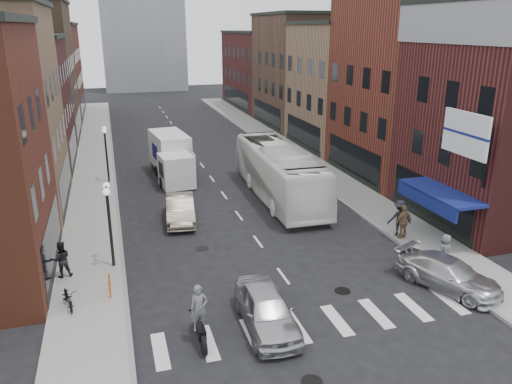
% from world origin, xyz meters
% --- Properties ---
extents(ground, '(160.00, 160.00, 0.00)m').
position_xyz_m(ground, '(0.00, 0.00, 0.00)').
color(ground, black).
rests_on(ground, ground).
extents(sidewalk_left, '(3.00, 74.00, 0.15)m').
position_xyz_m(sidewalk_left, '(-8.50, 22.00, 0.07)').
color(sidewalk_left, gray).
rests_on(sidewalk_left, ground).
extents(sidewalk_right, '(3.00, 74.00, 0.15)m').
position_xyz_m(sidewalk_right, '(8.50, 22.00, 0.07)').
color(sidewalk_right, gray).
rests_on(sidewalk_right, ground).
extents(curb_left, '(0.20, 74.00, 0.16)m').
position_xyz_m(curb_left, '(-7.00, 22.00, 0.00)').
color(curb_left, gray).
rests_on(curb_left, ground).
extents(curb_right, '(0.20, 74.00, 0.16)m').
position_xyz_m(curb_right, '(7.00, 22.00, 0.00)').
color(curb_right, gray).
rests_on(curb_right, ground).
extents(crosswalk_stripes, '(12.00, 2.20, 0.01)m').
position_xyz_m(crosswalk_stripes, '(0.00, -3.00, 0.00)').
color(crosswalk_stripes, silver).
rests_on(crosswalk_stripes, ground).
extents(bldg_left_far_a, '(10.30, 12.20, 13.30)m').
position_xyz_m(bldg_left_far_a, '(-14.99, 35.00, 6.65)').
color(bldg_left_far_a, '#4D3626').
rests_on(bldg_left_far_a, ground).
extents(bldg_left_far_b, '(10.30, 16.20, 11.30)m').
position_xyz_m(bldg_left_far_b, '(-14.99, 49.00, 5.65)').
color(bldg_left_far_b, brown).
rests_on(bldg_left_far_b, ground).
extents(bldg_right_mid_a, '(10.30, 10.20, 14.30)m').
position_xyz_m(bldg_right_mid_a, '(15.00, 14.00, 7.15)').
color(bldg_right_mid_a, brown).
rests_on(bldg_right_mid_a, ground).
extents(bldg_right_mid_b, '(10.30, 10.20, 11.30)m').
position_xyz_m(bldg_right_mid_b, '(14.99, 24.00, 5.65)').
color(bldg_right_mid_b, '#9D7456').
rests_on(bldg_right_mid_b, ground).
extents(bldg_right_far_a, '(10.30, 12.20, 12.30)m').
position_xyz_m(bldg_right_far_a, '(14.99, 35.00, 6.15)').
color(bldg_right_far_a, '#4D3626').
rests_on(bldg_right_far_a, ground).
extents(bldg_right_far_b, '(10.30, 16.20, 10.30)m').
position_xyz_m(bldg_right_far_b, '(14.99, 49.00, 5.15)').
color(bldg_right_far_b, '#471919').
rests_on(bldg_right_far_b, ground).
extents(awning_blue, '(1.80, 5.00, 0.78)m').
position_xyz_m(awning_blue, '(8.93, 2.50, 2.63)').
color(awning_blue, navy).
rests_on(awning_blue, ground).
extents(billboard_sign, '(1.52, 3.00, 3.70)m').
position_xyz_m(billboard_sign, '(8.59, 0.50, 6.13)').
color(billboard_sign, black).
rests_on(billboard_sign, ground).
extents(streetlamp_near, '(0.32, 1.22, 4.11)m').
position_xyz_m(streetlamp_near, '(-7.40, 4.00, 2.91)').
color(streetlamp_near, black).
rests_on(streetlamp_near, ground).
extents(streetlamp_far, '(0.32, 1.22, 4.11)m').
position_xyz_m(streetlamp_far, '(-7.40, 18.00, 2.91)').
color(streetlamp_far, black).
rests_on(streetlamp_far, ground).
extents(bike_rack, '(0.08, 0.68, 0.80)m').
position_xyz_m(bike_rack, '(-7.60, 1.30, 0.55)').
color(bike_rack, '#D8590C').
rests_on(bike_rack, sidewalk_left).
extents(box_truck, '(2.77, 7.58, 3.21)m').
position_xyz_m(box_truck, '(-2.78, 18.10, 1.59)').
color(box_truck, white).
rests_on(box_truck, ground).
extents(motorcycle_rider, '(0.64, 2.27, 2.31)m').
position_xyz_m(motorcycle_rider, '(-4.55, -2.90, 1.08)').
color(motorcycle_rider, black).
rests_on(motorcycle_rider, ground).
extents(transit_bus, '(3.24, 12.53, 3.47)m').
position_xyz_m(transit_bus, '(3.40, 11.58, 1.74)').
color(transit_bus, white).
rests_on(transit_bus, ground).
extents(sedan_left_near, '(1.97, 4.55, 1.53)m').
position_xyz_m(sedan_left_near, '(-1.97, -2.65, 0.77)').
color(sedan_left_near, '#BBBCC0').
rests_on(sedan_left_near, ground).
extents(sedan_left_far, '(2.07, 4.67, 1.49)m').
position_xyz_m(sedan_left_far, '(-3.50, 9.14, 0.74)').
color(sedan_left_far, '#AC9F8B').
rests_on(sedan_left_far, ground).
extents(curb_car, '(3.55, 5.00, 1.34)m').
position_xyz_m(curb_car, '(6.50, -2.04, 0.67)').
color(curb_car, silver).
rests_on(curb_car, ground).
extents(parked_bicycle, '(0.92, 1.69, 0.84)m').
position_xyz_m(parked_bicycle, '(-9.21, 0.75, 0.57)').
color(parked_bicycle, black).
rests_on(parked_bicycle, sidewalk_left).
extents(ped_left_solo, '(0.89, 0.60, 1.69)m').
position_xyz_m(ped_left_solo, '(-9.60, 3.52, 1.00)').
color(ped_left_solo, black).
rests_on(ped_left_solo, sidewalk_left).
extents(ped_right_a, '(1.38, 0.88, 1.98)m').
position_xyz_m(ped_right_a, '(7.40, 3.37, 1.14)').
color(ped_right_a, black).
rests_on(ped_right_a, sidewalk_right).
extents(ped_right_b, '(1.17, 0.75, 1.85)m').
position_xyz_m(ped_right_b, '(7.40, 2.98, 1.07)').
color(ped_right_b, brown).
rests_on(ped_right_b, sidewalk_right).
extents(ped_right_c, '(0.91, 0.73, 1.62)m').
position_xyz_m(ped_right_c, '(7.40, -0.52, 0.96)').
color(ped_right_c, '#5A5E62').
rests_on(ped_right_c, sidewalk_right).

